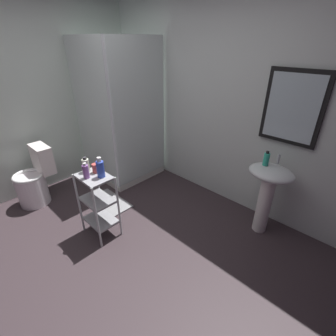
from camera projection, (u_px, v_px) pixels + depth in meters
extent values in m
cube|color=#372C30|center=(102.00, 261.00, 2.42)|extent=(4.20, 4.20, 0.02)
cube|color=silver|center=(218.00, 103.00, 3.00)|extent=(4.20, 0.10, 2.50)
cube|color=black|center=(293.00, 108.00, 2.36)|extent=(0.56, 0.03, 0.72)
cube|color=silver|center=(292.00, 108.00, 2.35)|extent=(0.48, 0.01, 0.64)
cube|color=silver|center=(5.00, 104.00, 2.95)|extent=(0.10, 4.20, 2.50)
cube|color=white|center=(126.00, 168.00, 4.02)|extent=(0.90, 0.90, 0.10)
cube|color=silver|center=(93.00, 115.00, 3.26)|extent=(0.90, 0.02, 1.90)
cube|color=silver|center=(140.00, 114.00, 3.27)|extent=(0.02, 0.90, 1.90)
cylinder|color=silver|center=(112.00, 122.00, 2.99)|extent=(0.04, 0.04, 1.90)
cylinder|color=silver|center=(125.00, 166.00, 3.99)|extent=(0.08, 0.08, 0.00)
cylinder|color=white|center=(264.00, 205.00, 2.66)|extent=(0.15, 0.15, 0.68)
ellipsoid|color=white|center=(271.00, 173.00, 2.47)|extent=(0.46, 0.37, 0.13)
cylinder|color=silver|center=(278.00, 159.00, 2.49)|extent=(0.03, 0.03, 0.10)
cylinder|color=white|center=(33.00, 190.00, 3.18)|extent=(0.37, 0.37, 0.40)
torus|color=white|center=(28.00, 176.00, 3.07)|extent=(0.37, 0.37, 0.04)
cube|color=white|center=(42.00, 159.00, 3.13)|extent=(0.35, 0.17, 0.36)
cylinder|color=silver|center=(79.00, 204.00, 2.62)|extent=(0.02, 0.02, 0.74)
cylinder|color=silver|center=(97.00, 219.00, 2.40)|extent=(0.02, 0.02, 0.74)
cylinder|color=silver|center=(100.00, 194.00, 2.79)|extent=(0.02, 0.02, 0.74)
cylinder|color=silver|center=(119.00, 208.00, 2.57)|extent=(0.02, 0.02, 0.74)
cube|color=#99999E|center=(101.00, 220.00, 2.68)|extent=(0.36, 0.26, 0.02)
cube|color=#99999E|center=(98.00, 200.00, 2.56)|extent=(0.36, 0.26, 0.02)
cube|color=#99999E|center=(94.00, 177.00, 2.42)|extent=(0.36, 0.26, 0.02)
cylinder|color=#2DBC99|center=(266.00, 159.00, 2.45)|extent=(0.06, 0.06, 0.13)
cylinder|color=black|center=(268.00, 152.00, 2.41)|extent=(0.03, 0.03, 0.02)
cylinder|color=#8D55A2|center=(86.00, 172.00, 2.36)|extent=(0.06, 0.06, 0.14)
cylinder|color=silver|center=(85.00, 164.00, 2.32)|extent=(0.03, 0.03, 0.02)
cylinder|color=blue|center=(100.00, 169.00, 2.37)|extent=(0.07, 0.07, 0.17)
cylinder|color=white|center=(99.00, 160.00, 2.32)|extent=(0.04, 0.04, 0.04)
cylinder|color=white|center=(86.00, 165.00, 2.47)|extent=(0.07, 0.07, 0.14)
cylinder|color=#333338|center=(85.00, 158.00, 2.43)|extent=(0.04, 0.04, 0.03)
cylinder|color=#B24742|center=(95.00, 168.00, 2.46)|extent=(0.07, 0.07, 0.10)
cube|color=gray|center=(107.00, 203.00, 3.23)|extent=(0.60, 0.40, 0.02)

